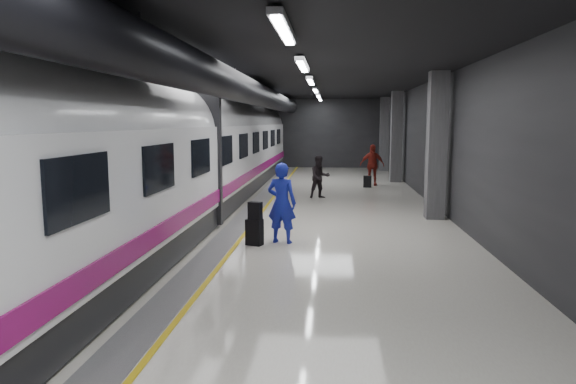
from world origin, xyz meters
name	(u,v)px	position (x,y,z in m)	size (l,w,h in m)	color
ground	(283,229)	(0.00, 0.00, 0.00)	(40.00, 40.00, 0.00)	silver
platform_hall	(276,103)	(-0.29, 0.96, 3.54)	(10.02, 40.02, 4.51)	black
train	(168,155)	(-3.25, 0.00, 2.07)	(3.05, 38.00, 4.05)	black
traveler_main	(282,203)	(0.14, -1.66, 1.00)	(0.73, 0.48, 2.00)	#1916AB
suitcase_main	(254,232)	(-0.50, -1.97, 0.32)	(0.39, 0.25, 0.64)	black
shoulder_bag	(255,211)	(-0.48, -2.00, 0.85)	(0.32, 0.17, 0.43)	black
traveler_far_a	(320,177)	(0.89, 5.96, 0.85)	(0.82, 0.64, 1.69)	black
traveler_far_b	(372,165)	(3.25, 10.38, 0.97)	(1.14, 0.47, 1.94)	maroon
suitcase_far	(367,182)	(3.00, 9.59, 0.27)	(0.36, 0.24, 0.54)	black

